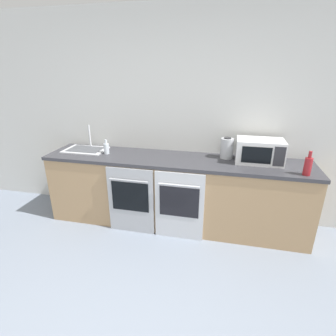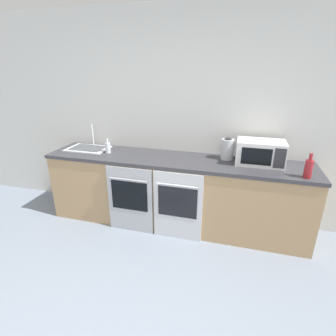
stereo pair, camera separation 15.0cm
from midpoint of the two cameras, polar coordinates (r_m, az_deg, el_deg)
The scene contains 9 objects.
wall_back at distance 3.36m, azimuth 1.48°, elevation 10.66°, with size 10.00×0.06×2.60m.
counter_back at distance 3.32m, azimuth 0.18°, elevation -5.12°, with size 3.20×0.64×0.89m.
oven_left at distance 3.18m, azimuth -9.46°, elevation -7.03°, with size 0.56×0.06×0.84m.
oven_right at distance 3.02m, azimuth 1.02°, elevation -8.30°, with size 0.56×0.06×0.84m.
microwave at distance 3.13m, azimuth 18.02°, elevation 3.51°, with size 0.52×0.33×0.27m.
bottle_red at distance 2.94m, azimuth 26.88°, elevation 0.42°, with size 0.08×0.08×0.25m.
bottle_clear at distance 3.41m, azimuth -14.50°, elevation 4.19°, with size 0.07×0.07×0.18m.
kettle at distance 3.19m, azimuth 11.37°, elevation 4.25°, with size 0.15×0.15×0.25m.
sink at distance 3.64m, azimuth -18.61°, elevation 3.91°, with size 0.53×0.37×0.31m.
Camera 1 is at (0.58, -0.86, 1.91)m, focal length 28.00 mm.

